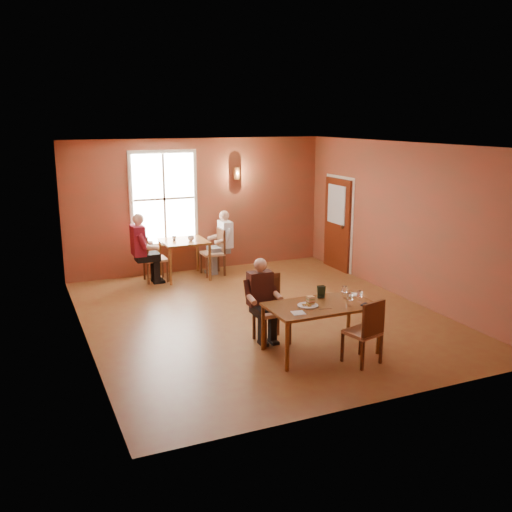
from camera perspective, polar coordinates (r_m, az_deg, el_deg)
name	(u,v)px	position (r m, az deg, el deg)	size (l,w,h in m)	color
ground	(260,316)	(10.22, 0.45, -5.97)	(6.00, 7.00, 0.01)	brown
wall_back	(198,205)	(13.05, -5.79, 5.06)	(6.00, 0.04, 3.00)	brown
wall_front	(381,287)	(6.86, 12.39, -3.04)	(6.00, 0.04, 3.00)	brown
wall_left	(80,249)	(9.06, -17.17, 0.71)	(0.04, 7.00, 3.00)	brown
wall_right	(403,221)	(11.35, 14.48, 3.41)	(0.04, 7.00, 3.00)	brown
ceiling	(261,145)	(9.64, 0.48, 11.07)	(6.00, 7.00, 0.04)	white
window	(164,199)	(12.76, -9.18, 5.67)	(1.36, 0.10, 1.96)	white
door	(337,224)	(13.26, 8.09, 3.16)	(0.12, 1.04, 2.10)	maroon
wall_sconce	(237,173)	(13.17, -1.96, 8.27)	(0.16, 0.16, 0.28)	brown
main_table	(320,328)	(8.63, 6.45, -7.19)	(1.59, 0.90, 0.75)	brown
chair_diner_main	(272,310)	(8.90, 1.59, -5.40)	(0.47, 0.47, 1.05)	#4C2B14
diner_main	(273,304)	(8.85, 1.67, -4.82)	(0.51, 0.51, 1.26)	black
chair_empty	(362,331)	(8.32, 10.58, -7.37)	(0.43, 0.43, 0.96)	#482210
plate_food	(308,305)	(8.40, 5.20, -4.91)	(0.31, 0.31, 0.04)	white
sandwich	(310,301)	(8.45, 5.46, -4.53)	(0.10, 0.09, 0.12)	#DBB375
goblet_a	(344,292)	(8.83, 8.82, -3.53)	(0.08, 0.08, 0.20)	white
goblet_b	(360,296)	(8.68, 10.32, -3.96)	(0.07, 0.07, 0.19)	white
goblet_c	(350,299)	(8.48, 9.37, -4.27)	(0.08, 0.08, 0.21)	white
menu_stand	(321,292)	(8.78, 6.53, -3.58)	(0.12, 0.06, 0.20)	black
knife	(325,309)	(8.31, 6.95, -5.29)	(0.20, 0.02, 0.00)	white
napkin	(298,313)	(8.11, 4.25, -5.69)	(0.18, 0.18, 0.01)	silver
side_plate	(353,295)	(9.02, 9.68, -3.82)	(0.18, 0.18, 0.01)	white
sunglasses	(364,304)	(8.59, 10.74, -4.76)	(0.14, 0.04, 0.02)	black
second_table	(185,259)	(12.58, -7.16, -0.31)	(0.95, 0.95, 0.84)	brown
chair_diner_white	(213,252)	(12.75, -4.37, 0.39)	(0.46, 0.46, 1.03)	#5D2E18
diner_white	(214,245)	(12.72, -4.26, 1.14)	(0.55, 0.55, 1.37)	silver
chair_diner_maroon	(155,258)	(12.40, -10.05, -0.19)	(0.45, 0.45, 1.02)	brown
diner_maroon	(153,248)	(12.35, -10.23, 0.79)	(0.58, 0.58, 1.46)	#51131D
cup_a	(191,238)	(12.43, -6.53, 1.78)	(0.14, 0.14, 0.11)	white
cup_b	(174,238)	(12.51, -8.19, 1.77)	(0.10, 0.10, 0.10)	silver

